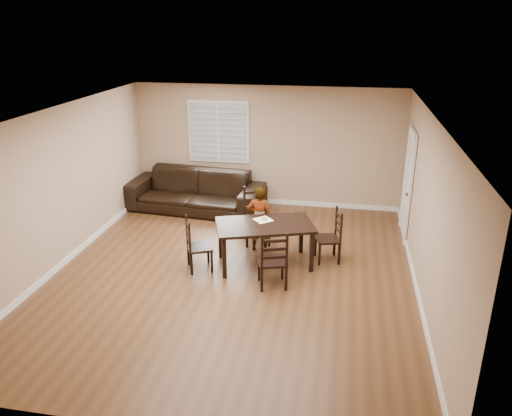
{
  "coord_description": "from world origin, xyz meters",
  "views": [
    {
      "loc": [
        1.73,
        -7.3,
        4.06
      ],
      "look_at": [
        0.29,
        0.56,
        1.0
      ],
      "focal_mm": 35.0,
      "sensor_mm": 36.0,
      "label": 1
    }
  ],
  "objects_px": {
    "chair_far": "(274,264)",
    "chair_near": "(256,216)",
    "dining_table": "(265,229)",
    "child": "(259,219)",
    "donut": "(264,219)",
    "chair_left": "(193,247)",
    "chair_right": "(334,238)",
    "sofa": "(195,191)"
  },
  "relations": [
    {
      "from": "donut",
      "to": "dining_table",
      "type": "bearing_deg",
      "value": -77.42
    },
    {
      "from": "chair_left",
      "to": "sofa",
      "type": "bearing_deg",
      "value": -8.73
    },
    {
      "from": "dining_table",
      "to": "donut",
      "type": "distance_m",
      "value": 0.22
    },
    {
      "from": "dining_table",
      "to": "chair_near",
      "type": "distance_m",
      "value": 1.07
    },
    {
      "from": "chair_near",
      "to": "donut",
      "type": "distance_m",
      "value": 0.92
    },
    {
      "from": "donut",
      "to": "sofa",
      "type": "height_order",
      "value": "sofa"
    },
    {
      "from": "chair_far",
      "to": "chair_right",
      "type": "xyz_separation_m",
      "value": [
        0.9,
        1.21,
        -0.02
      ]
    },
    {
      "from": "sofa",
      "to": "chair_right",
      "type": "bearing_deg",
      "value": -26.59
    },
    {
      "from": "dining_table",
      "to": "donut",
      "type": "xyz_separation_m",
      "value": [
        -0.04,
        0.18,
        0.11
      ]
    },
    {
      "from": "chair_near",
      "to": "chair_far",
      "type": "height_order",
      "value": "chair_near"
    },
    {
      "from": "chair_right",
      "to": "donut",
      "type": "xyz_separation_m",
      "value": [
        -1.22,
        -0.21,
        0.36
      ]
    },
    {
      "from": "chair_near",
      "to": "chair_far",
      "type": "distance_m",
      "value": 1.92
    },
    {
      "from": "chair_right",
      "to": "sofa",
      "type": "bearing_deg",
      "value": -136.62
    },
    {
      "from": "chair_left",
      "to": "donut",
      "type": "distance_m",
      "value": 1.32
    },
    {
      "from": "child",
      "to": "donut",
      "type": "height_order",
      "value": "child"
    },
    {
      "from": "chair_far",
      "to": "child",
      "type": "distance_m",
      "value": 1.47
    },
    {
      "from": "chair_far",
      "to": "donut",
      "type": "xyz_separation_m",
      "value": [
        -0.32,
        1.0,
        0.34
      ]
    },
    {
      "from": "chair_left",
      "to": "chair_right",
      "type": "relative_size",
      "value": 1.0
    },
    {
      "from": "chair_far",
      "to": "chair_left",
      "type": "distance_m",
      "value": 1.5
    },
    {
      "from": "donut",
      "to": "chair_far",
      "type": "bearing_deg",
      "value": -72.44
    },
    {
      "from": "dining_table",
      "to": "child",
      "type": "bearing_deg",
      "value": 90.0
    },
    {
      "from": "chair_left",
      "to": "chair_right",
      "type": "bearing_deg",
      "value": -95.9
    },
    {
      "from": "chair_right",
      "to": "chair_far",
      "type": "bearing_deg",
      "value": -51.23
    },
    {
      "from": "chair_far",
      "to": "chair_right",
      "type": "height_order",
      "value": "chair_far"
    },
    {
      "from": "dining_table",
      "to": "chair_near",
      "type": "bearing_deg",
      "value": 89.81
    },
    {
      "from": "dining_table",
      "to": "donut",
      "type": "relative_size",
      "value": 17.47
    },
    {
      "from": "dining_table",
      "to": "chair_left",
      "type": "relative_size",
      "value": 1.94
    },
    {
      "from": "chair_near",
      "to": "chair_far",
      "type": "relative_size",
      "value": 1.09
    },
    {
      "from": "dining_table",
      "to": "child",
      "type": "xyz_separation_m",
      "value": [
        -0.19,
        0.56,
        -0.06
      ]
    },
    {
      "from": "chair_far",
      "to": "dining_table",
      "type": "bearing_deg",
      "value": -88.19
    },
    {
      "from": "dining_table",
      "to": "chair_near",
      "type": "xyz_separation_m",
      "value": [
        -0.34,
        1.0,
        -0.19
      ]
    },
    {
      "from": "chair_far",
      "to": "chair_right",
      "type": "relative_size",
      "value": 1.04
    },
    {
      "from": "dining_table",
      "to": "child",
      "type": "height_order",
      "value": "child"
    },
    {
      "from": "chair_far",
      "to": "donut",
      "type": "relative_size",
      "value": 9.38
    },
    {
      "from": "chair_right",
      "to": "sofa",
      "type": "distance_m",
      "value": 3.7
    },
    {
      "from": "chair_far",
      "to": "sofa",
      "type": "bearing_deg",
      "value": -71.5
    },
    {
      "from": "chair_near",
      "to": "dining_table",
      "type": "bearing_deg",
      "value": -88.69
    },
    {
      "from": "chair_near",
      "to": "sofa",
      "type": "bearing_deg",
      "value": 122.89
    },
    {
      "from": "chair_far",
      "to": "chair_near",
      "type": "bearing_deg",
      "value": -88.13
    },
    {
      "from": "child",
      "to": "donut",
      "type": "xyz_separation_m",
      "value": [
        0.15,
        -0.38,
        0.17
      ]
    },
    {
      "from": "dining_table",
      "to": "chair_left",
      "type": "distance_m",
      "value": 1.26
    },
    {
      "from": "chair_left",
      "to": "chair_right",
      "type": "xyz_separation_m",
      "value": [
        2.34,
        0.81,
        0.0
      ]
    }
  ]
}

